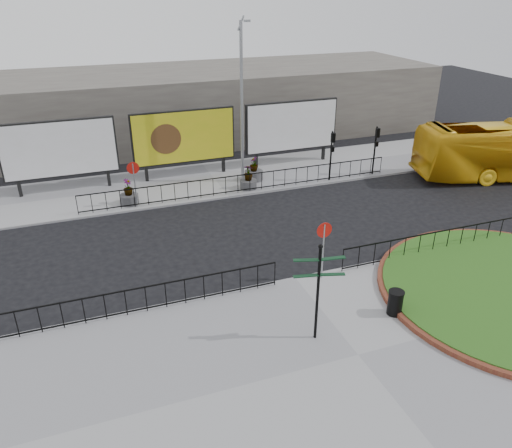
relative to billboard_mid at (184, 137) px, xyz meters
name	(u,v)px	position (x,y,z in m)	size (l,w,h in m)	color
ground	(295,279)	(1.50, -12.97, -2.60)	(90.00, 90.00, 0.00)	black
pavement_near	(358,356)	(1.50, -17.97, -2.54)	(30.00, 10.00, 0.12)	gray
pavement_far	(214,179)	(1.50, -0.97, -2.54)	(44.00, 6.00, 0.12)	gray
railing_near_left	(146,299)	(-4.50, -13.27, -1.93)	(10.00, 0.10, 1.10)	black
railing_near_right	(434,242)	(8.00, -13.27, -1.93)	(9.00, 0.10, 1.10)	black
railing_far	(244,183)	(2.50, -3.67, -1.93)	(18.00, 0.10, 1.10)	black
speed_sign_far	(134,174)	(-3.50, -3.57, -0.68)	(0.64, 0.07, 2.47)	gray
speed_sign_near	(324,238)	(2.50, -13.37, -0.68)	(0.64, 0.07, 2.47)	gray
billboard_left	(59,149)	(-7.00, 0.00, 0.00)	(6.20, 0.31, 4.10)	black
billboard_mid	(184,137)	(0.00, 0.00, 0.00)	(6.20, 0.31, 4.10)	black
billboard_right	(292,126)	(7.00, 0.00, 0.00)	(6.20, 0.31, 4.10)	black
lamp_post	(242,102)	(3.01, -1.97, 2.23)	(0.74, 0.18, 9.23)	gray
signal_pole_a	(332,148)	(8.00, -3.63, -0.50)	(0.22, 0.26, 3.00)	black
signal_pole_b	(376,143)	(11.00, -3.63, -0.50)	(0.22, 0.26, 3.00)	black
building_backdrop	(177,105)	(1.50, 9.03, -0.10)	(40.00, 10.00, 5.00)	#6A655D
fingerpost_sign	(318,283)	(0.58, -16.70, -0.33)	(1.67, 0.63, 3.57)	black
litter_bin	(395,303)	(3.85, -16.47, -2.00)	(0.57, 0.57, 0.95)	black
planter_a	(129,196)	(-3.83, -3.09, -2.01)	(0.99, 0.99, 1.39)	#4C4C4F
planter_b	(248,180)	(2.93, -3.20, -1.99)	(0.97, 0.97, 1.41)	#4C4C4F
planter_c	(254,173)	(3.70, -2.01, -2.02)	(1.09, 1.09, 1.44)	#4C4C4F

